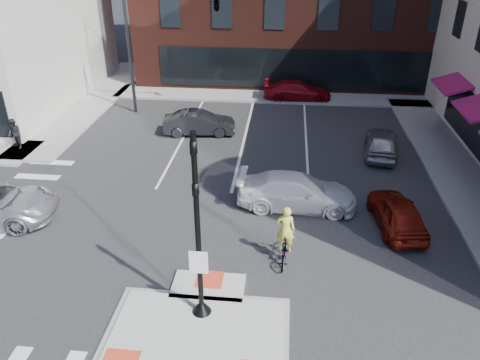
# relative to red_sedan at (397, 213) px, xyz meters

# --- Properties ---
(ground) EXTENTS (120.00, 120.00, 0.00)m
(ground) POSITION_rel_red_sedan_xyz_m (-6.86, -6.00, -0.66)
(ground) COLOR #28282B
(ground) RESTS_ON ground
(refuge_island) EXTENTS (5.40, 4.65, 0.13)m
(refuge_island) POSITION_rel_red_sedan_xyz_m (-6.86, -6.26, -0.61)
(refuge_island) COLOR gray
(refuge_island) RESTS_ON ground
(sidewalk_e) EXTENTS (3.00, 24.00, 0.15)m
(sidewalk_e) POSITION_rel_red_sedan_xyz_m (3.94, 4.00, -0.58)
(sidewalk_e) COLOR gray
(sidewalk_e) RESTS_ON ground
(sidewalk_n) EXTENTS (26.00, 3.00, 0.15)m
(sidewalk_n) POSITION_rel_red_sedan_xyz_m (-3.86, 16.00, -0.58)
(sidewalk_n) COLOR gray
(sidewalk_n) RESTS_ON ground
(signal_pole) EXTENTS (0.60, 0.60, 5.98)m
(signal_pole) POSITION_rel_red_sedan_xyz_m (-6.86, -5.60, 1.70)
(signal_pole) COLOR black
(signal_pole) RESTS_ON refuge_island
(mast_arm_signal) EXTENTS (6.10, 2.24, 8.00)m
(mast_arm_signal) POSITION_rel_red_sedan_xyz_m (-10.33, 12.00, 5.55)
(mast_arm_signal) COLOR black
(mast_arm_signal) RESTS_ON ground
(red_sedan) EXTENTS (2.01, 4.02, 1.32)m
(red_sedan) POSITION_rel_red_sedan_xyz_m (0.00, 0.00, 0.00)
(red_sedan) COLOR maroon
(red_sedan) RESTS_ON ground
(white_pickup) EXTENTS (5.08, 2.15, 1.46)m
(white_pickup) POSITION_rel_red_sedan_xyz_m (-3.95, 1.15, 0.07)
(white_pickup) COLOR white
(white_pickup) RESTS_ON ground
(bg_car_dark) EXTENTS (4.24, 1.88, 1.35)m
(bg_car_dark) POSITION_rel_red_sedan_xyz_m (-9.53, 8.74, 0.02)
(bg_car_dark) COLOR #242429
(bg_car_dark) RESTS_ON ground
(bg_car_silver) EXTENTS (2.23, 4.26, 1.38)m
(bg_car_silver) POSITION_rel_red_sedan_xyz_m (0.51, 7.00, 0.03)
(bg_car_silver) COLOR #9FA1A5
(bg_car_silver) RESTS_ON ground
(bg_car_red) EXTENTS (4.71, 2.08, 1.35)m
(bg_car_red) POSITION_rel_red_sedan_xyz_m (-3.86, 15.50, 0.02)
(bg_car_red) COLOR maroon
(bg_car_red) RESTS_ON ground
(cyclist) EXTENTS (0.74, 1.83, 2.25)m
(cyclist) POSITION_rel_red_sedan_xyz_m (-4.39, -2.65, 0.10)
(cyclist) COLOR #3F3F44
(cyclist) RESTS_ON ground
(pedestrian_a) EXTENTS (1.00, 0.95, 1.64)m
(pedestrian_a) POSITION_rel_red_sedan_xyz_m (-18.86, 5.43, 0.31)
(pedestrian_a) COLOR black
(pedestrian_a) RESTS_ON sidewalk_nw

